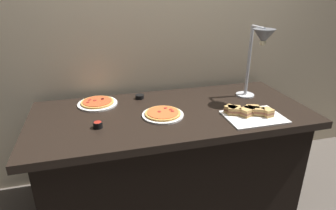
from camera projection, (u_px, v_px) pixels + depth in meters
ground_plane at (172, 198)px, 2.27m from camera, size 8.00×8.00×0.00m
back_wall at (155, 35)px, 2.24m from camera, size 4.40×0.04×2.40m
buffet_table at (172, 157)px, 2.12m from camera, size 1.90×0.84×0.76m
heat_lamp at (260, 45)px, 1.97m from camera, size 0.15×0.30×0.54m
pizza_plate_front at (163, 114)px, 1.90m from camera, size 0.28×0.28×0.03m
pizza_plate_center at (98, 103)px, 2.08m from camera, size 0.29×0.29×0.03m
sandwich_platter at (250, 113)px, 1.88m from camera, size 0.38×0.28×0.06m
sauce_cup_near at (98, 125)px, 1.74m from camera, size 0.06×0.06×0.04m
sauce_cup_far at (140, 97)px, 2.18m from camera, size 0.06×0.06×0.03m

